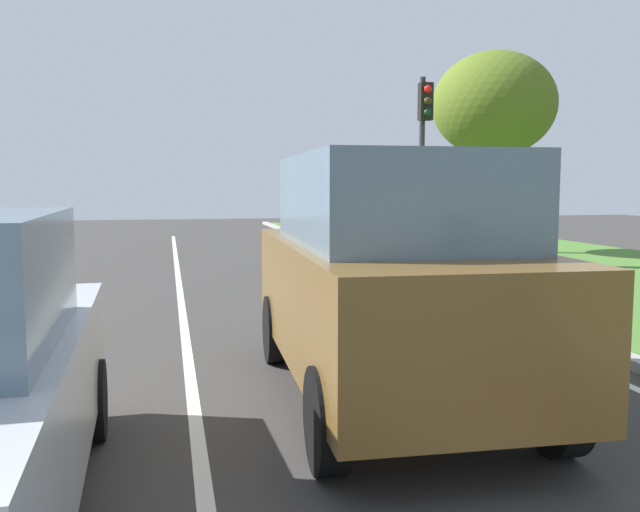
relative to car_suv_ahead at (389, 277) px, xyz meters
name	(u,v)px	position (x,y,z in m)	size (l,w,h in m)	color
ground_plane	(223,303)	(-1.09, 5.71, -1.17)	(60.00, 60.00, 0.00)	#383533
lane_line_center	(181,304)	(-1.79, 5.71, -1.16)	(0.12, 32.00, 0.01)	silver
lane_line_right_edge	(420,295)	(2.51, 5.71, -1.16)	(0.12, 32.00, 0.01)	silver
curb_right	(445,291)	(3.01, 5.71, -1.11)	(0.24, 48.00, 0.12)	#9E9B93
car_suv_ahead	(389,277)	(0.00, 0.00, 0.00)	(2.11, 4.57, 2.28)	brown
traffic_light_near_right	(424,137)	(4.19, 9.95, 2.02)	(0.32, 0.50, 4.65)	#2D2D2D
tree_roadside_far	(494,105)	(7.30, 12.45, 3.16)	(3.56, 3.56, 5.86)	#4C331E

